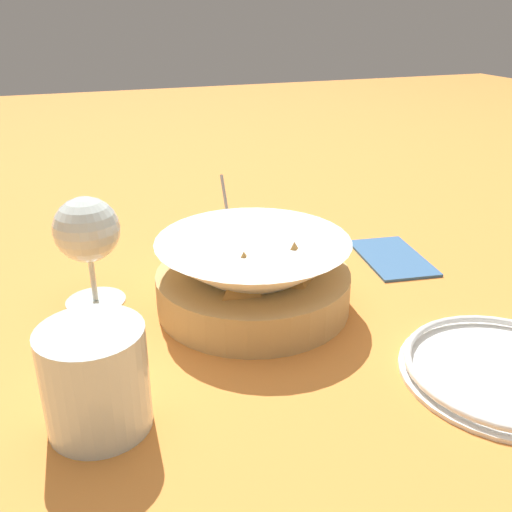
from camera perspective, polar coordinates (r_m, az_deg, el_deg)
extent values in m
plane|color=orange|center=(0.71, -0.11, -5.22)|extent=(4.00, 4.00, 0.00)
cylinder|color=tan|center=(0.71, 0.00, -3.24)|extent=(0.24, 0.24, 0.05)
cone|color=white|center=(0.70, 0.00, -1.63)|extent=(0.24, 0.24, 0.09)
cylinder|color=#3D842D|center=(0.71, 0.00, -3.07)|extent=(0.18, 0.18, 0.01)
pyramid|color=#CC8E42|center=(0.74, -1.39, 0.87)|extent=(0.07, 0.08, 0.05)
pyramid|color=#CC8E42|center=(0.69, -4.31, -1.07)|extent=(0.05, 0.06, 0.05)
pyramid|color=#CC8E42|center=(0.65, -1.21, -2.16)|extent=(0.08, 0.08, 0.07)
pyramid|color=#CC8E42|center=(0.67, 3.78, -1.23)|extent=(0.05, 0.07, 0.07)
pyramid|color=#CC8E42|center=(0.69, 0.00, -0.53)|extent=(0.09, 0.09, 0.06)
cylinder|color=#B7B7BC|center=(0.89, -2.68, 2.21)|extent=(0.07, 0.07, 0.04)
cylinder|color=#42702D|center=(0.89, -2.69, 2.61)|extent=(0.06, 0.06, 0.03)
cylinder|color=#B7B7BC|center=(0.89, -2.97, 4.88)|extent=(0.05, 0.00, 0.09)
cylinder|color=silver|center=(0.76, -15.73, -4.26)|extent=(0.08, 0.08, 0.00)
cylinder|color=silver|center=(0.74, -16.00, -2.08)|extent=(0.01, 0.01, 0.06)
sphere|color=silver|center=(0.72, -16.58, 2.57)|extent=(0.08, 0.08, 0.08)
sphere|color=#DBD17A|center=(0.72, -16.49, 1.83)|extent=(0.05, 0.05, 0.05)
cylinder|color=silver|center=(0.53, -15.75, -11.73)|extent=(0.09, 0.09, 0.10)
cylinder|color=#935119|center=(0.53, -15.61, -12.76)|extent=(0.08, 0.08, 0.07)
torus|color=silver|center=(0.57, -16.25, -8.68)|extent=(0.07, 0.01, 0.07)
cylinder|color=white|center=(0.64, 23.56, -10.62)|extent=(0.21, 0.21, 0.01)
torus|color=white|center=(0.64, 23.65, -10.14)|extent=(0.20, 0.20, 0.01)
cube|color=#38608E|center=(0.87, 13.47, -0.03)|extent=(0.16, 0.11, 0.01)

